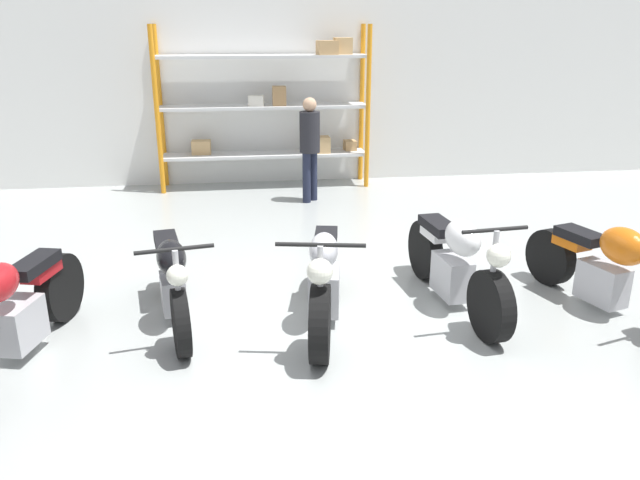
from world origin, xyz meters
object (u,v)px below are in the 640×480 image
object	(u,v)px
motorcycle_black	(172,279)
motorcycle_orange	(609,270)
motorcycle_silver	(324,280)
shelving_rack	(273,105)
person_browsing	(310,142)
motorcycle_white	(455,263)
motorcycle_red	(12,312)

from	to	relation	value
motorcycle_black	motorcycle_orange	xyz separation A→B (m)	(4.23, -0.33, -0.00)
motorcycle_black	motorcycle_silver	size ratio (longest dim) A/B	0.91
shelving_rack	motorcycle_orange	size ratio (longest dim) A/B	1.70
person_browsing	motorcycle_orange	bearing A→B (deg)	162.11
motorcycle_white	motorcycle_red	bearing A→B (deg)	-88.09
motorcycle_red	motorcycle_silver	world-z (taller)	motorcycle_silver
motorcycle_white	motorcycle_orange	size ratio (longest dim) A/B	1.03
motorcycle_white	motorcycle_black	bearing A→B (deg)	-96.11
shelving_rack	motorcycle_silver	size ratio (longest dim) A/B	1.67
motorcycle_red	person_browsing	bearing A→B (deg)	160.63
shelving_rack	motorcycle_black	size ratio (longest dim) A/B	1.84
motorcycle_orange	person_browsing	world-z (taller)	person_browsing
shelving_rack	motorcycle_white	xyz separation A→B (m)	(1.48, -5.20, -0.94)
motorcycle_white	person_browsing	bearing A→B (deg)	-172.55
motorcycle_red	motorcycle_white	world-z (taller)	motorcycle_white
shelving_rack	motorcycle_white	world-z (taller)	shelving_rack
shelving_rack	person_browsing	xyz separation A→B (m)	(0.50, -1.09, -0.43)
motorcycle_black	motorcycle_silver	bearing A→B (deg)	71.50
motorcycle_silver	person_browsing	xyz separation A→B (m)	(0.37, 4.31, 0.53)
motorcycle_black	motorcycle_orange	world-z (taller)	motorcycle_orange
motorcycle_red	motorcycle_orange	distance (m)	5.49
motorcycle_orange	person_browsing	xyz separation A→B (m)	(-2.43, 4.43, 0.53)
motorcycle_silver	person_browsing	bearing A→B (deg)	-174.40
person_browsing	motorcycle_red	bearing A→B (deg)	100.20
motorcycle_black	motorcycle_orange	distance (m)	4.24
motorcycle_red	person_browsing	xyz separation A→B (m)	(3.05, 4.67, 0.53)
motorcycle_black	motorcycle_orange	size ratio (longest dim) A/B	0.92
motorcycle_silver	motorcycle_white	size ratio (longest dim) A/B	0.99
motorcycle_red	motorcycle_silver	size ratio (longest dim) A/B	1.01
motorcycle_orange	motorcycle_white	bearing A→B (deg)	-119.08
motorcycle_black	motorcycle_silver	xyz separation A→B (m)	(1.42, -0.20, -0.00)
motorcycle_red	motorcycle_black	size ratio (longest dim) A/B	1.11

